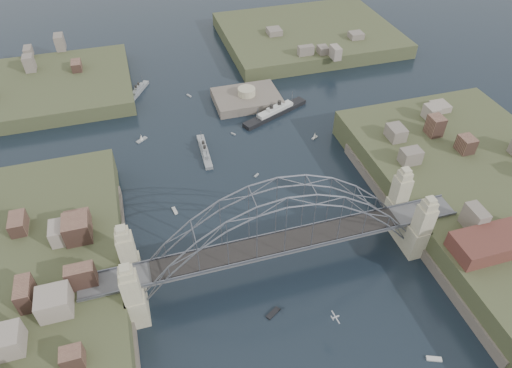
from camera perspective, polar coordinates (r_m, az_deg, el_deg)
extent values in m
plane|color=black|center=(105.18, 2.82, -10.39)|extent=(500.00, 500.00, 0.00)
cube|color=#535355|center=(98.97, 2.97, -7.56)|extent=(84.00, 6.00, 0.70)
cube|color=slate|center=(96.75, 3.56, -8.64)|extent=(84.00, 0.25, 0.50)
cube|color=slate|center=(100.42, 2.43, -6.11)|extent=(84.00, 0.25, 0.50)
cube|color=black|center=(98.56, 2.98, -7.35)|extent=(55.20, 5.20, 0.35)
cube|color=tan|center=(92.91, -15.21, -13.40)|extent=(3.40, 3.40, 17.70)
cube|color=tan|center=(99.18, -15.71, -8.77)|extent=(3.40, 3.40, 17.70)
cube|color=tan|center=(107.41, 20.07, -5.15)|extent=(3.40, 3.40, 17.70)
cube|color=tan|center=(112.87, 17.48, -1.64)|extent=(3.40, 3.40, 17.70)
cube|color=tan|center=(99.77, -14.96, -12.70)|extent=(4.08, 13.80, 8.00)
cube|color=tan|center=(113.39, 18.21, -5.09)|extent=(4.08, 13.80, 8.00)
cube|color=#3C4225|center=(106.89, -29.38, -15.43)|extent=(50.00, 90.00, 12.00)
cube|color=#5C5248|center=(102.57, -16.92, -14.07)|extent=(6.00, 70.00, 4.00)
cube|color=#3C4225|center=(129.50, 28.00, -2.89)|extent=(50.00, 90.00, 12.00)
cube|color=#5C5248|center=(117.44, 19.57, -5.63)|extent=(6.00, 70.00, 4.00)
cube|color=#3C4225|center=(178.69, -25.08, 10.27)|extent=(60.00, 45.00, 9.00)
cube|color=#3C4225|center=(202.69, 6.53, 17.66)|extent=(70.00, 55.00, 9.50)
cube|color=#5C5248|center=(158.64, -1.17, 10.08)|extent=(22.00, 16.00, 7.00)
cylinder|color=tan|center=(156.22, -1.19, 11.54)|extent=(6.00, 6.00, 2.40)
cube|color=#592D26|center=(109.42, 28.12, -6.40)|extent=(20.00, 8.00, 4.00)
cube|color=#535355|center=(108.06, 28.97, -15.58)|extent=(4.00, 22.00, 1.40)
cube|color=gray|center=(135.71, -6.48, 4.01)|extent=(2.63, 16.25, 1.44)
cube|color=gray|center=(135.05, -6.52, 4.37)|extent=(1.88, 8.95, 1.08)
cube|color=gray|center=(134.57, -6.54, 4.64)|extent=(1.31, 4.08, 0.72)
cylinder|color=black|center=(133.29, -6.48, 4.58)|extent=(0.78, 0.78, 1.44)
cylinder|color=black|center=(135.09, -6.65, 5.14)|extent=(0.78, 0.78, 1.44)
cylinder|color=slate|center=(130.46, -6.19, 3.56)|extent=(0.14, 0.14, 3.60)
cylinder|color=slate|center=(138.19, -6.90, 5.97)|extent=(0.14, 0.14, 3.60)
cube|color=gray|center=(168.90, -14.56, 11.16)|extent=(8.67, 13.06, 1.40)
cube|color=gray|center=(168.39, -14.62, 11.46)|extent=(5.10, 7.37, 1.05)
cube|color=gray|center=(168.01, -14.67, 11.69)|extent=(2.67, 3.55, 0.70)
cylinder|color=black|center=(166.97, -14.84, 11.70)|extent=(0.69, 0.69, 1.40)
cylinder|color=black|center=(168.46, -14.56, 12.04)|extent=(0.69, 0.69, 1.40)
cylinder|color=slate|center=(164.64, -15.31, 11.09)|extent=(0.14, 0.14, 3.49)
cylinder|color=slate|center=(171.00, -14.10, 12.53)|extent=(0.14, 0.14, 3.49)
cube|color=black|center=(151.68, 2.42, 8.83)|extent=(24.44, 13.37, 1.83)
cube|color=beige|center=(150.94, 2.43, 9.27)|extent=(13.72, 7.98, 1.38)
cube|color=beige|center=(150.39, 2.44, 9.60)|extent=(6.53, 4.29, 0.92)
cylinder|color=black|center=(148.94, 1.94, 9.63)|extent=(1.24, 1.24, 1.83)
cylinder|color=black|center=(150.99, 2.96, 10.09)|extent=(1.24, 1.24, 1.83)
cylinder|color=slate|center=(145.82, 0.22, 8.77)|extent=(0.18, 0.18, 4.58)
cylinder|color=slate|center=(154.59, 4.56, 10.73)|extent=(0.18, 0.18, 4.58)
cube|color=#A6A8AE|center=(91.68, 9.97, -16.17)|extent=(1.55, 0.42, 0.27)
cube|color=#A6A8AE|center=(91.64, 9.97, -16.15)|extent=(0.55, 3.07, 0.06)
cube|color=#A6A8AE|center=(91.29, 9.55, -16.30)|extent=(0.24, 0.97, 0.33)
cube|color=beige|center=(118.64, -10.17, -3.33)|extent=(1.34, 2.75, 0.45)
cube|color=beige|center=(126.94, 0.06, 1.08)|extent=(1.73, 1.47, 0.45)
cube|color=beige|center=(98.09, 2.16, -15.92)|extent=(3.45, 2.65, 0.45)
cube|color=beige|center=(142.14, 7.38, 5.79)|extent=(2.22, 1.71, 0.45)
cylinder|color=slate|center=(141.53, 7.42, 6.14)|extent=(0.08, 0.08, 2.20)
cone|color=silver|center=(141.53, 7.42, 6.14)|extent=(1.58, 1.49, 1.92)
cube|color=beige|center=(144.35, -14.18, 5.38)|extent=(3.75, 3.23, 0.45)
cylinder|color=slate|center=(143.75, -14.25, 5.72)|extent=(0.08, 0.08, 2.20)
cone|color=silver|center=(143.75, -14.25, 5.72)|extent=(1.59, 1.54, 1.92)
cube|color=beige|center=(142.74, -2.88, 6.30)|extent=(1.39, 1.57, 0.45)
cube|color=beige|center=(99.16, 21.48, -19.79)|extent=(3.02, 1.97, 0.45)
cube|color=beige|center=(163.45, -8.42, 10.92)|extent=(1.64, 2.21, 0.45)
cube|color=beige|center=(124.96, 15.81, -1.68)|extent=(1.80, 2.42, 0.45)
cylinder|color=slate|center=(124.26, 15.90, -1.32)|extent=(0.08, 0.08, 2.20)
cone|color=silver|center=(124.26, 15.90, -1.32)|extent=(1.47, 1.57, 1.92)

